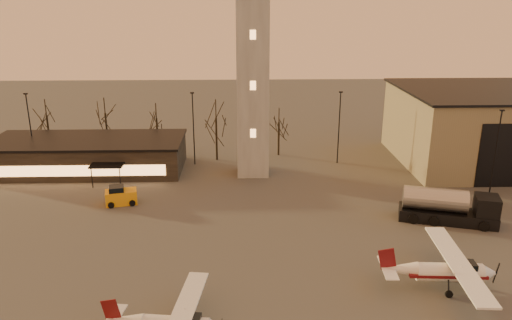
% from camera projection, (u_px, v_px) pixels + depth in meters
% --- Properties ---
extents(ground, '(220.00, 220.00, 0.00)m').
position_uv_depth(ground, '(262.00, 306.00, 37.60)').
color(ground, '#3E3C39').
rests_on(ground, ground).
extents(control_tower, '(6.80, 6.80, 32.60)m').
position_uv_depth(control_tower, '(252.00, 48.00, 61.07)').
color(control_tower, gray).
rests_on(control_tower, ground).
extents(hangar, '(30.60, 20.60, 10.30)m').
position_uv_depth(hangar, '(510.00, 126.00, 69.34)').
color(hangar, '#857957').
rests_on(hangar, ground).
extents(terminal, '(25.40, 12.20, 4.30)m').
position_uv_depth(terminal, '(88.00, 155.00, 66.70)').
color(terminal, black).
rests_on(terminal, ground).
extents(light_poles, '(58.50, 12.25, 10.14)m').
position_uv_depth(light_poles, '(256.00, 132.00, 65.41)').
color(light_poles, black).
rests_on(light_poles, ground).
extents(tree_row, '(37.20, 9.20, 8.80)m').
position_uv_depth(tree_row, '(157.00, 115.00, 72.60)').
color(tree_row, black).
rests_on(tree_row, ground).
extents(cessna_front, '(9.89, 12.49, 3.44)m').
position_uv_depth(cessna_front, '(451.00, 275.00, 39.59)').
color(cessna_front, white).
rests_on(cessna_front, ground).
extents(fuel_truck, '(10.00, 5.33, 3.57)m').
position_uv_depth(fuel_truck, '(447.00, 209.00, 51.35)').
color(fuel_truck, black).
rests_on(fuel_truck, ground).
extents(service_cart, '(3.74, 2.80, 2.16)m').
position_uv_depth(service_cart, '(121.00, 197.00, 55.99)').
color(service_cart, orange).
rests_on(service_cart, ground).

